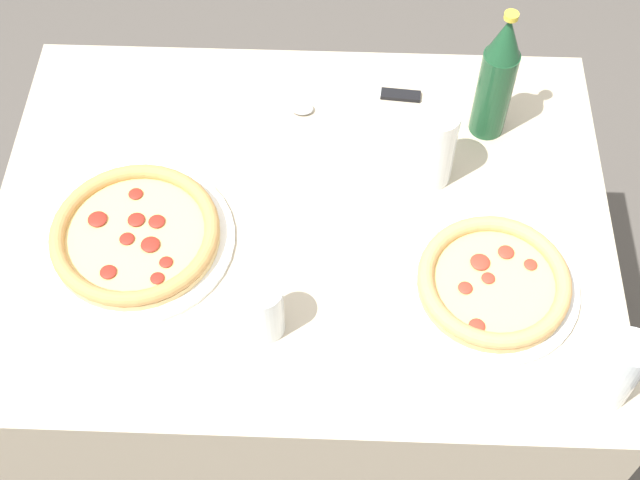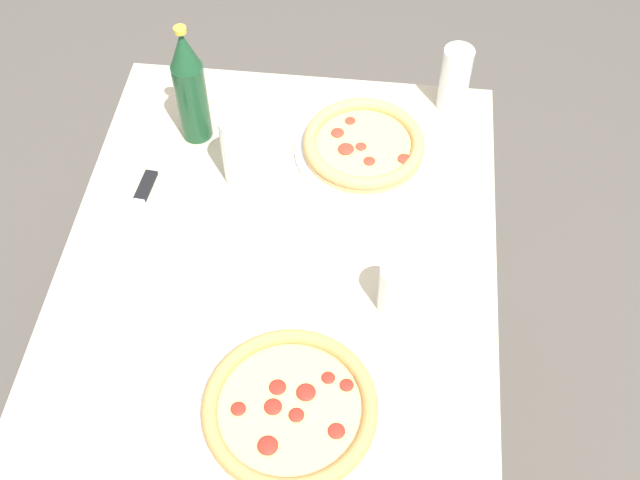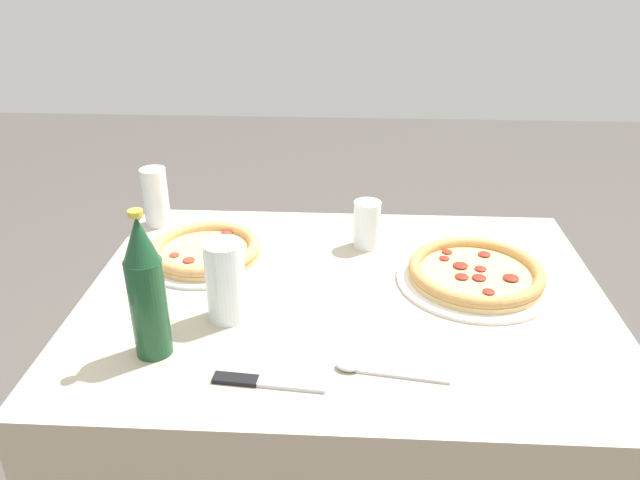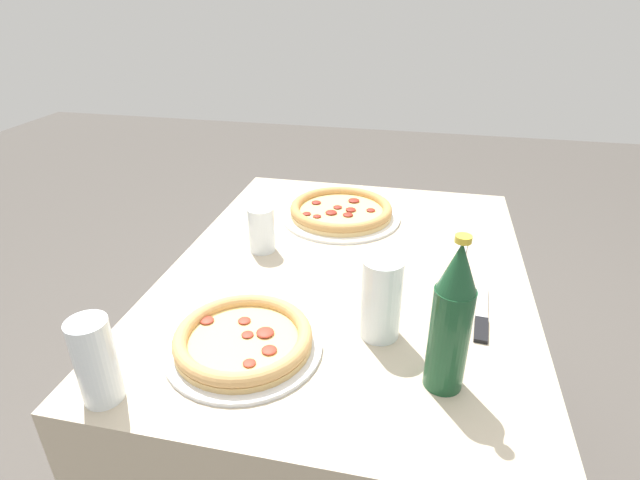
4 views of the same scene
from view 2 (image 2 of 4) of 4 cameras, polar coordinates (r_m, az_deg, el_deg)
ground_plane at (r=2.12m, az=-2.25°, el=-13.62°), size 8.00×8.00×0.00m
table at (r=1.79m, az=-2.62°, el=-8.98°), size 1.07×0.81×0.74m
pizza_margherita at (r=1.65m, az=3.12°, el=6.75°), size 0.28×0.28×0.04m
pizza_pepperoni at (r=1.32m, az=-2.14°, el=-11.93°), size 0.33×0.33×0.04m
glass_water at (r=1.74m, az=9.54°, el=11.08°), size 0.06×0.06×0.15m
glass_iced_tea at (r=1.57m, az=-5.63°, el=6.25°), size 0.07×0.07×0.16m
glass_lemonade at (r=1.40m, az=5.44°, el=-3.52°), size 0.06×0.06×0.11m
beer_bottle at (r=1.63m, az=-9.24°, el=10.70°), size 0.06×0.06×0.27m
knife at (r=1.61m, az=-12.81°, el=2.54°), size 0.19×0.04×0.01m
spoon at (r=1.49m, az=-12.98°, el=-2.91°), size 0.19×0.05×0.02m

